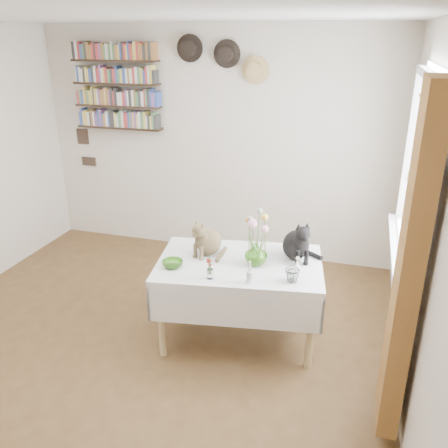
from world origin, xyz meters
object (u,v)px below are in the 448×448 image
(tabby_cat, at_px, (209,235))
(bookshelf_unit, at_px, (117,87))
(black_cat, at_px, (296,238))
(flower_vase, at_px, (256,254))
(dining_table, at_px, (239,281))

(tabby_cat, xyz_separation_m, bookshelf_unit, (-1.55, 1.48, 0.98))
(tabby_cat, height_order, black_cat, black_cat)
(tabby_cat, height_order, flower_vase, tabby_cat)
(dining_table, bearing_deg, bookshelf_unit, 139.57)
(bookshelf_unit, bearing_deg, tabby_cat, -43.63)
(tabby_cat, distance_m, bookshelf_unit, 2.35)
(black_cat, relative_size, bookshelf_unit, 0.35)
(dining_table, bearing_deg, tabby_cat, 163.22)
(dining_table, distance_m, black_cat, 0.58)
(dining_table, height_order, flower_vase, flower_vase)
(tabby_cat, relative_size, flower_vase, 1.73)
(black_cat, bearing_deg, flower_vase, -172.22)
(dining_table, relative_size, bookshelf_unit, 1.42)
(tabby_cat, bearing_deg, dining_table, 7.88)
(black_cat, bearing_deg, tabby_cat, 160.64)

